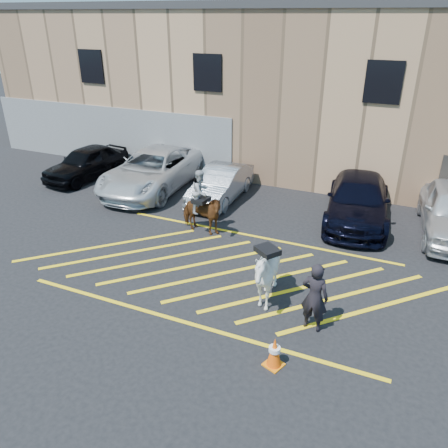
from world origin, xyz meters
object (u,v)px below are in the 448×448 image
at_px(saddled_white, 266,274).
at_px(traffic_cone, 274,352).
at_px(car_black_suv, 87,163).
at_px(car_blue_suv, 358,199).
at_px(car_silver_sedan, 221,184).
at_px(car_white_pickup, 153,170).
at_px(mounted_bay, 201,208).
at_px(handler, 315,297).

distance_m(saddled_white, traffic_cone, 2.30).
height_order(car_black_suv, saddled_white, saddled_white).
bearing_deg(saddled_white, car_blue_suv, 77.61).
distance_m(car_blue_suv, saddled_white, 6.44).
distance_m(car_black_suv, traffic_cone, 13.99).
relative_size(car_silver_sedan, traffic_cone, 5.58).
xyz_separation_m(car_white_pickup, mounted_bay, (3.75, -3.01, 0.08)).
xyz_separation_m(car_black_suv, traffic_cone, (11.47, -8.01, -0.36)).
relative_size(handler, traffic_cone, 2.44).
xyz_separation_m(car_silver_sedan, mounted_bay, (0.59, -2.98, 0.24)).
bearing_deg(car_white_pickup, traffic_cone, -47.63).
relative_size(car_white_pickup, traffic_cone, 8.17).
distance_m(car_white_pickup, car_blue_suv, 8.45).
xyz_separation_m(car_silver_sedan, car_blue_suv, (5.29, 0.30, 0.09)).
height_order(car_silver_sedan, car_blue_suv, car_blue_suv).
xyz_separation_m(mounted_bay, saddled_white, (3.31, -3.00, -0.02)).
height_order(car_blue_suv, saddled_white, saddled_white).
relative_size(car_silver_sedan, handler, 2.29).
height_order(car_blue_suv, handler, handler).
height_order(car_blue_suv, traffic_cone, car_blue_suv).
bearing_deg(mounted_bay, car_blue_suv, 34.97).
xyz_separation_m(car_white_pickup, saddled_white, (7.06, -6.02, 0.06)).
distance_m(car_white_pickup, traffic_cone, 11.34).
distance_m(car_white_pickup, car_silver_sedan, 3.16).
relative_size(saddled_white, traffic_cone, 2.92).
bearing_deg(car_white_pickup, car_silver_sedan, -2.82).
relative_size(car_white_pickup, saddled_white, 2.80).
bearing_deg(car_blue_suv, handler, -96.24).
bearing_deg(car_blue_suv, car_black_suv, 175.66).
height_order(car_white_pickup, mounted_bay, mounted_bay).
bearing_deg(saddled_white, traffic_cone, -66.52).
bearing_deg(handler, saddled_white, -13.62).
bearing_deg(car_blue_suv, traffic_cone, -99.30).
xyz_separation_m(car_blue_suv, handler, (-0.04, -6.78, 0.13)).
bearing_deg(traffic_cone, mounted_bay, 129.74).
bearing_deg(car_silver_sedan, car_white_pickup, 178.40).
distance_m(car_white_pickup, mounted_bay, 4.81).
xyz_separation_m(car_silver_sedan, handler, (5.25, -6.48, 0.22)).
distance_m(mounted_bay, traffic_cone, 6.60).
distance_m(car_black_suv, car_silver_sedan, 6.67).
bearing_deg(saddled_white, handler, -20.17).
relative_size(car_blue_suv, handler, 2.96).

